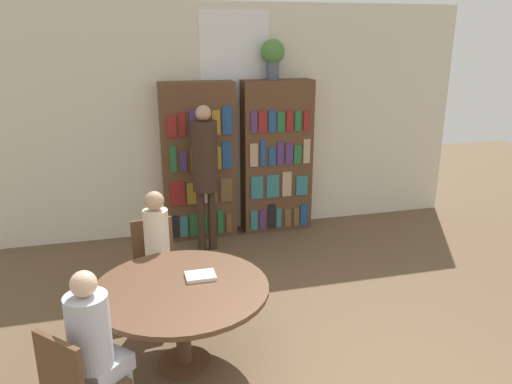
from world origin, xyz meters
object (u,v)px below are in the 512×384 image
(bookshelf_left, at_px, (199,162))
(seated_reader_left, at_px, (158,249))
(bookshelf_right, at_px, (277,157))
(flower_vase, at_px, (273,55))
(reading_table, at_px, (181,297))
(seated_reader_right, at_px, (96,343))
(chair_left_side, at_px, (156,260))
(librarian_standing, at_px, (205,163))

(bookshelf_left, xyz_separation_m, seated_reader_left, (-0.68, -1.92, -0.33))
(bookshelf_right, bearing_deg, flower_vase, 175.99)
(reading_table, distance_m, seated_reader_left, 0.85)
(bookshelf_left, height_order, seated_reader_right, bookshelf_left)
(chair_left_side, height_order, seated_reader_left, seated_reader_left)
(chair_left_side, distance_m, seated_reader_left, 0.27)
(reading_table, height_order, seated_reader_right, seated_reader_right)
(bookshelf_left, xyz_separation_m, librarian_standing, (0.00, -0.50, 0.10))
(seated_reader_left, bearing_deg, flower_vase, -138.67)
(bookshelf_left, xyz_separation_m, bookshelf_right, (1.06, 0.00, -0.00))
(reading_table, distance_m, librarian_standing, 2.38)
(reading_table, relative_size, chair_left_side, 1.56)
(flower_vase, bearing_deg, seated_reader_right, -122.99)
(seated_reader_left, bearing_deg, librarian_standing, -123.40)
(seated_reader_left, bearing_deg, bookshelf_right, -139.86)
(flower_vase, relative_size, seated_reader_left, 0.41)
(librarian_standing, bearing_deg, bookshelf_left, 90.15)
(bookshelf_right, distance_m, seated_reader_left, 2.61)
(flower_vase, relative_size, chair_left_side, 0.57)
(bookshelf_left, relative_size, seated_reader_right, 1.67)
(bookshelf_left, bearing_deg, seated_reader_left, -109.54)
(bookshelf_left, bearing_deg, chair_left_side, -112.14)
(chair_left_side, bearing_deg, bookshelf_left, -119.83)
(seated_reader_right, height_order, librarian_standing, librarian_standing)
(chair_left_side, distance_m, librarian_standing, 1.56)
(bookshelf_right, xyz_separation_m, chair_left_side, (-1.76, -1.74, -0.53))
(seated_reader_right, distance_m, librarian_standing, 3.11)
(seated_reader_left, height_order, seated_reader_right, seated_reader_left)
(reading_table, height_order, seated_reader_left, seated_reader_left)
(bookshelf_right, height_order, chair_left_side, bookshelf_right)
(flower_vase, xyz_separation_m, librarian_standing, (-0.99, -0.51, -1.23))
(seated_reader_left, relative_size, seated_reader_right, 1.01)
(bookshelf_right, height_order, seated_reader_right, bookshelf_right)
(chair_left_side, distance_m, seated_reader_right, 1.69)
(seated_reader_left, distance_m, seated_reader_right, 1.51)
(chair_left_side, bearing_deg, reading_table, 90.00)
(reading_table, distance_m, chair_left_side, 1.04)
(seated_reader_left, bearing_deg, seated_reader_right, 62.89)
(reading_table, bearing_deg, chair_left_side, 97.69)
(bookshelf_right, distance_m, chair_left_side, 2.53)
(flower_vase, relative_size, seated_reader_right, 0.41)
(bookshelf_right, bearing_deg, librarian_standing, -154.60)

